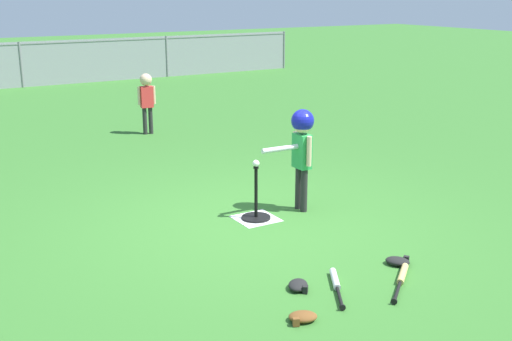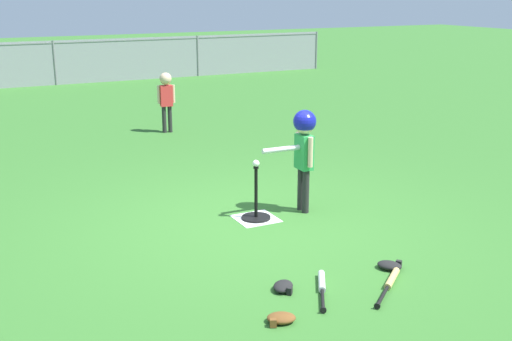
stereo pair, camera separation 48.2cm
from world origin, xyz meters
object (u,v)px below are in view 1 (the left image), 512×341
Objects in this scene: batter_child at (302,139)px; fielder_deep_right at (147,95)px; spare_bat_silver at (336,283)px; spare_bat_wood at (402,278)px; glove_by_plate at (398,261)px; glove_near_bats at (303,317)px; glove_tossed_aside at (298,285)px; baseball_on_tee at (256,163)px; batting_tee at (256,211)px.

fielder_deep_right is at bearing 89.99° from batter_child.
fielder_deep_right reaches higher than spare_bat_silver.
batter_child is at bearing 81.32° from spare_bat_wood.
glove_near_bats is at bearing -163.55° from glove_by_plate.
spare_bat_silver is 2.27× the size of glove_tossed_aside.
batter_child is 2.65m from glove_near_bats.
spare_bat_wood is (-0.30, -1.96, -0.80)m from batter_child.
glove_near_bats reaches higher than spare_bat_silver.
glove_by_plate is at bearing -74.00° from baseball_on_tee.
batting_tee reaches higher than glove_near_bats.
spare_bat_silver is at bearing -98.60° from baseball_on_tee.
glove_tossed_aside reaches higher than spare_bat_wood.
spare_bat_wood is at bearing -21.14° from spare_bat_silver.
spare_bat_silver is 2.30× the size of glove_near_bats.
fielder_deep_right is (0.58, 4.61, 0.04)m from baseball_on_tee.
batting_tee is 2.26m from glove_near_bats.
baseball_on_tee reaches higher than glove_by_plate.
glove_tossed_aside is (-0.57, -1.64, -0.05)m from batting_tee.
fielder_deep_right reaches higher than spare_bat_wood.
glove_by_plate is (0.49, -1.70, -0.59)m from baseball_on_tee.
fielder_deep_right is at bearing 82.42° from spare_bat_silver.
fielder_deep_right is at bearing 82.81° from batting_tee.
batting_tee is 8.01× the size of baseball_on_tee.
glove_near_bats is 0.99× the size of glove_tossed_aside.
batting_tee is 2.23× the size of glove_near_bats.
baseball_on_tee is 0.12× the size of spare_bat_silver.
glove_near_bats is at bearing -112.00° from baseball_on_tee.
baseball_on_tee is 4.65m from fielder_deep_right.
batting_tee is 0.51× the size of batter_child.
batting_tee is at bearing 178.77° from batter_child.
fielder_deep_right reaches higher than glove_near_bats.
baseball_on_tee is at bearing 81.40° from spare_bat_silver.
batting_tee is at bearing 81.40° from spare_bat_silver.
batting_tee is at bearing 68.00° from glove_near_bats.
glove_near_bats is at bearing -112.00° from batting_tee.
baseball_on_tee is at bearing 70.82° from glove_tossed_aside.
baseball_on_tee reaches higher than spare_bat_silver.
batter_child is 2.13m from spare_bat_wood.
spare_bat_wood is at bearing -21.10° from glove_tossed_aside.
batting_tee is 1.99m from spare_bat_wood.
batter_child is at bearing 54.73° from glove_tossed_aside.
spare_bat_wood is (0.55, -0.21, 0.00)m from spare_bat_silver.
batting_tee is 1.78m from spare_bat_silver.
glove_by_plate is 1.39m from glove_near_bats.
batter_child is at bearing -1.23° from baseball_on_tee.
glove_by_plate is at bearing -93.12° from batter_child.
fielder_deep_right is at bearing 87.39° from spare_bat_wood.
spare_bat_silver is at bearing -175.90° from glove_by_plate.
batter_child is 4.31× the size of glove_tossed_aside.
glove_near_bats is at bearing -121.19° from glove_tossed_aside.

